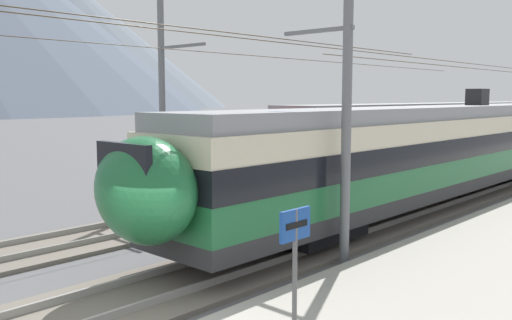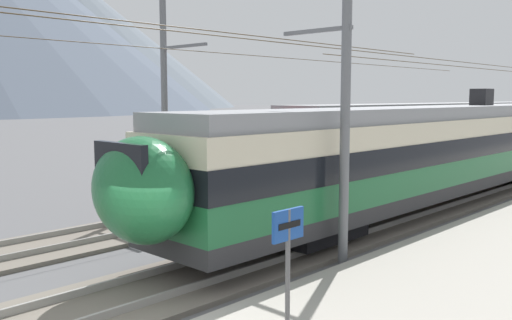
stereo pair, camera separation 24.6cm
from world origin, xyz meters
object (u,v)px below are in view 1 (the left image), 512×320
object	(u,v)px
platform_sign	(295,244)
catenary_mast_mid	(342,108)
catenary_mast_far_side	(164,92)
train_far_track	(441,130)
train_near_platform	(429,150)

from	to	relation	value
platform_sign	catenary_mast_mid	bearing A→B (deg)	26.23
catenary_mast_mid	catenary_mast_far_side	bearing A→B (deg)	80.89
train_far_track	catenary_mast_far_side	world-z (taller)	catenary_mast_far_side
catenary_mast_mid	platform_sign	xyz separation A→B (m)	(-4.63, -2.28, -2.06)
train_near_platform	train_far_track	size ratio (longest dim) A/B	0.88
train_near_platform	catenary_mast_far_side	distance (m)	10.13
train_near_platform	train_far_track	world-z (taller)	same
train_near_platform	platform_sign	world-z (taller)	train_near_platform
train_far_track	platform_sign	bearing A→B (deg)	-160.18
train_far_track	platform_sign	xyz separation A→B (m)	(-24.98, -9.01, -0.36)
platform_sign	catenary_mast_far_side	bearing A→B (deg)	61.46
train_far_track	catenary_mast_far_side	size ratio (longest dim) A/B	0.82
train_near_platform	train_far_track	bearing A→B (deg)	22.65
catenary_mast_mid	train_far_track	bearing A→B (deg)	18.28
platform_sign	train_far_track	bearing A→B (deg)	19.82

